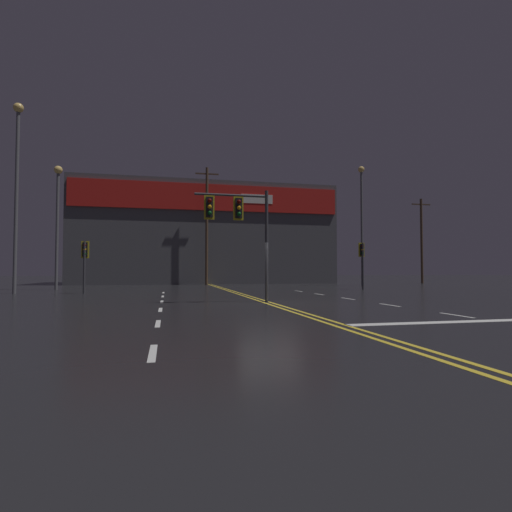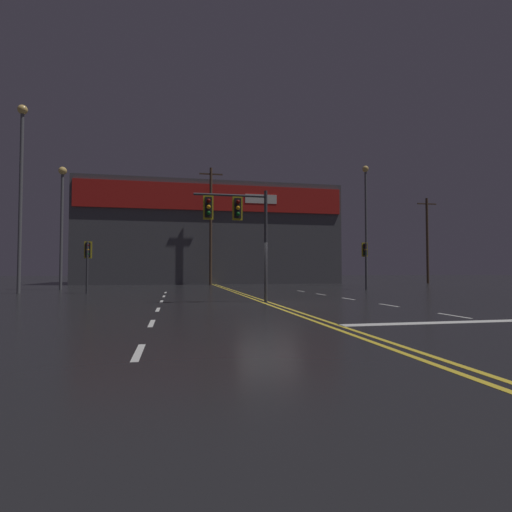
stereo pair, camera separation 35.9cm
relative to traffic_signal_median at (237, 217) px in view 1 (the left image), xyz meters
The scene contains 10 objects.
ground_plane 3.80m from the traffic_signal_median, 28.58° to the right, with size 200.00×200.00×0.00m, color black.
road_markings 4.41m from the traffic_signal_median, 42.55° to the right, with size 12.64×60.00×0.01m.
traffic_signal_median is the anchor object (origin of this frame).
traffic_signal_corner_northwest 11.27m from the traffic_signal_median, 131.73° to the left, with size 0.42×0.36×3.03m.
traffic_signal_corner_northeast 14.28m from the traffic_signal_median, 41.87° to the left, with size 0.42×0.36×3.30m.
streetlight_near_left 17.18m from the traffic_signal_median, 127.03° to the left, with size 0.56×0.56×8.63m.
streetlight_near_right 21.96m from the traffic_signal_median, 49.14° to the left, with size 0.56×0.56×10.74m.
streetlight_median_approach 14.91m from the traffic_signal_median, 141.34° to the left, with size 0.56×0.56×11.08m.
building_backdrop 27.47m from the traffic_signal_median, 87.39° to the left, with size 26.45×10.23×10.27m.
utility_pole_row 21.41m from the traffic_signal_median, 89.65° to the left, with size 47.41×0.26×11.11m.
Camera 1 is at (-4.04, -15.58, 1.30)m, focal length 28.00 mm.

